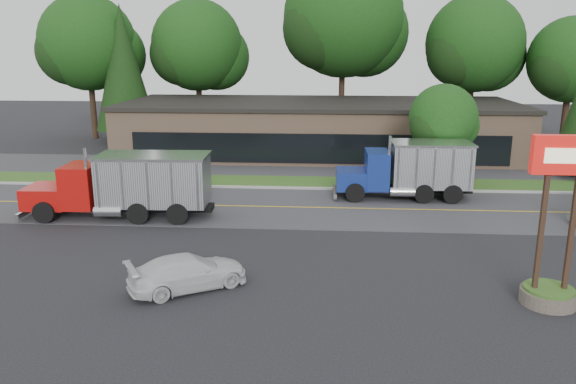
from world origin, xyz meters
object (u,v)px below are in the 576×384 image
Objects in this scene: dump_truck_blue at (411,168)px; rally_car at (188,272)px; bilo_sign at (554,249)px; dump_truck_red at (129,184)px.

dump_truck_blue reaches higher than rally_car.
dump_truck_red is (-18.06, 9.01, -0.21)m from bilo_sign.
rally_car is at bearing 178.26° from bilo_sign.
dump_truck_red is at bearing 153.48° from bilo_sign.
dump_truck_red is 10.12m from rally_car.
dump_truck_blue is 16.95m from rally_car.
dump_truck_red is at bearing 17.36° from dump_truck_blue.
dump_truck_red reaches higher than rally_car.
bilo_sign reaches higher than rally_car.
rally_car is at bearing 52.81° from dump_truck_blue.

